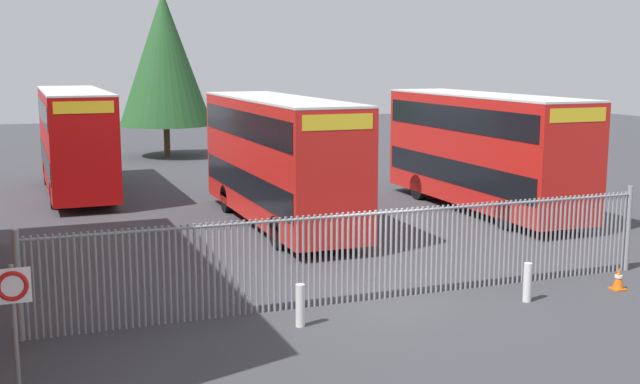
{
  "coord_description": "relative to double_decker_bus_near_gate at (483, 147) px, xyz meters",
  "views": [
    {
      "loc": [
        -7.98,
        -16.94,
        5.79
      ],
      "look_at": [
        0.0,
        4.0,
        2.0
      ],
      "focal_mm": 44.92,
      "sensor_mm": 36.0,
      "label": 1
    }
  ],
  "objects": [
    {
      "name": "ground_plane",
      "position": [
        -8.48,
        -0.96,
        -2.42
      ],
      "size": [
        100.0,
        100.0,
        0.0
      ],
      "primitive_type": "plane",
      "color": "#3D3D42"
    },
    {
      "name": "palisade_fence",
      "position": [
        -8.8,
        -8.96,
        -1.24
      ],
      "size": [
        15.73,
        0.14,
        2.35
      ],
      "color": "gray",
      "rests_on": "ground"
    },
    {
      "name": "double_decker_bus_near_gate",
      "position": [
        0.0,
        0.0,
        0.0
      ],
      "size": [
        2.54,
        10.81,
        4.42
      ],
      "color": "red",
      "rests_on": "ground"
    },
    {
      "name": "double_decker_bus_behind_fence_left",
      "position": [
        -8.06,
        0.13,
        0.0
      ],
      "size": [
        2.54,
        10.81,
        4.42
      ],
      "color": "red",
      "rests_on": "ground"
    },
    {
      "name": "double_decker_bus_behind_fence_right",
      "position": [
        -14.13,
        9.51,
        0.0
      ],
      "size": [
        2.54,
        10.81,
        4.42
      ],
      "color": "#B70C0C",
      "rests_on": "ground"
    },
    {
      "name": "bollard_near_left",
      "position": [
        -10.93,
        -10.18,
        -1.95
      ],
      "size": [
        0.2,
        0.2,
        0.95
      ],
      "primitive_type": "cylinder",
      "color": "silver",
      "rests_on": "ground"
    },
    {
      "name": "bollard_center_front",
      "position": [
        -5.25,
        -10.41,
        -1.95
      ],
      "size": [
        0.2,
        0.2,
        0.95
      ],
      "primitive_type": "cylinder",
      "color": "silver",
      "rests_on": "ground"
    },
    {
      "name": "traffic_cone_by_gate",
      "position": [
        -2.51,
        -10.39,
        -2.13
      ],
      "size": [
        0.34,
        0.34,
        0.59
      ],
      "color": "orange",
      "rests_on": "ground"
    },
    {
      "name": "speed_limit_sign_post",
      "position": [
        -16.67,
        -12.14,
        -0.65
      ],
      "size": [
        0.6,
        0.14,
        2.4
      ],
      "color": "slate",
      "rests_on": "ground"
    },
    {
      "name": "tree_tall_back",
      "position": [
        -8.2,
        21.03,
        3.26
      ],
      "size": [
        5.37,
        5.37,
        9.53
      ],
      "color": "#4C3823",
      "rests_on": "ground"
    }
  ]
}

